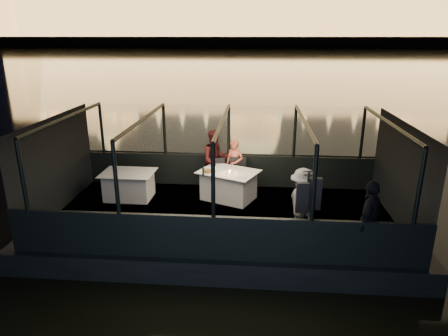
# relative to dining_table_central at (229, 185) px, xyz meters

# --- Properties ---
(river_water) EXTENTS (500.00, 500.00, 0.00)m
(river_water) POSITION_rel_dining_table_central_xyz_m (-0.07, 79.01, -0.89)
(river_water) COLOR black
(river_water) RESTS_ON ground
(boat_hull) EXTENTS (8.60, 4.40, 1.00)m
(boat_hull) POSITION_rel_dining_table_central_xyz_m (-0.07, -0.99, -0.89)
(boat_hull) COLOR black
(boat_hull) RESTS_ON river_water
(boat_deck) EXTENTS (8.00, 4.00, 0.04)m
(boat_deck) POSITION_rel_dining_table_central_xyz_m (-0.07, -0.99, -0.41)
(boat_deck) COLOR black
(boat_deck) RESTS_ON boat_hull
(gunwale_port) EXTENTS (8.00, 0.08, 0.90)m
(gunwale_port) POSITION_rel_dining_table_central_xyz_m (-0.07, 1.01, 0.06)
(gunwale_port) COLOR black
(gunwale_port) RESTS_ON boat_deck
(gunwale_starboard) EXTENTS (8.00, 0.08, 0.90)m
(gunwale_starboard) POSITION_rel_dining_table_central_xyz_m (-0.07, -2.99, 0.06)
(gunwale_starboard) COLOR black
(gunwale_starboard) RESTS_ON boat_deck
(cabin_glass_port) EXTENTS (8.00, 0.02, 1.40)m
(cabin_glass_port) POSITION_rel_dining_table_central_xyz_m (-0.07, 1.01, 1.21)
(cabin_glass_port) COLOR #99B2B2
(cabin_glass_port) RESTS_ON gunwale_port
(cabin_glass_starboard) EXTENTS (8.00, 0.02, 1.40)m
(cabin_glass_starboard) POSITION_rel_dining_table_central_xyz_m (-0.07, -2.99, 1.21)
(cabin_glass_starboard) COLOR #99B2B2
(cabin_glass_starboard) RESTS_ON gunwale_starboard
(cabin_roof_glass) EXTENTS (8.00, 4.00, 0.02)m
(cabin_roof_glass) POSITION_rel_dining_table_central_xyz_m (-0.07, -0.99, 1.91)
(cabin_roof_glass) COLOR #99B2B2
(cabin_roof_glass) RESTS_ON boat_deck
(end_wall_fore) EXTENTS (0.02, 4.00, 2.30)m
(end_wall_fore) POSITION_rel_dining_table_central_xyz_m (-4.07, -0.99, 0.76)
(end_wall_fore) COLOR black
(end_wall_fore) RESTS_ON boat_deck
(end_wall_aft) EXTENTS (0.02, 4.00, 2.30)m
(end_wall_aft) POSITION_rel_dining_table_central_xyz_m (3.93, -0.99, 0.76)
(end_wall_aft) COLOR black
(end_wall_aft) RESTS_ON boat_deck
(canopy_ribs) EXTENTS (8.00, 4.00, 2.30)m
(canopy_ribs) POSITION_rel_dining_table_central_xyz_m (-0.07, -0.99, 0.76)
(canopy_ribs) COLOR black
(canopy_ribs) RESTS_ON boat_deck
(embankment) EXTENTS (400.00, 140.00, 6.00)m
(embankment) POSITION_rel_dining_table_central_xyz_m (-0.07, 209.01, 0.11)
(embankment) COLOR #423D33
(embankment) RESTS_ON ground
(dining_table_central) EXTENTS (1.75, 1.55, 0.77)m
(dining_table_central) POSITION_rel_dining_table_central_xyz_m (0.00, 0.00, 0.00)
(dining_table_central) COLOR silver
(dining_table_central) RESTS_ON boat_deck
(dining_table_aft) EXTENTS (1.37, 1.00, 0.72)m
(dining_table_aft) POSITION_rel_dining_table_central_xyz_m (-2.61, -0.16, 0.00)
(dining_table_aft) COLOR silver
(dining_table_aft) RESTS_ON boat_deck
(chair_port_left) EXTENTS (0.52, 0.52, 0.90)m
(chair_port_left) POSITION_rel_dining_table_central_xyz_m (-0.36, 0.45, 0.06)
(chair_port_left) COLOR black
(chair_port_left) RESTS_ON boat_deck
(chair_port_right) EXTENTS (0.50, 0.50, 0.95)m
(chair_port_right) POSITION_rel_dining_table_central_xyz_m (0.21, 0.45, 0.06)
(chair_port_right) COLOR black
(chair_port_right) RESTS_ON boat_deck
(coat_stand) EXTENTS (0.52, 0.46, 1.60)m
(coat_stand) POSITION_rel_dining_table_central_xyz_m (1.73, -2.28, 0.51)
(coat_stand) COLOR black
(coat_stand) RESTS_ON boat_deck
(person_woman_coral) EXTENTS (0.60, 0.51, 1.41)m
(person_woman_coral) POSITION_rel_dining_table_central_xyz_m (0.11, 0.72, 0.36)
(person_woman_coral) COLOR #F37058
(person_woman_coral) RESTS_ON boat_deck
(person_man_maroon) EXTENTS (0.97, 0.87, 1.67)m
(person_man_maroon) POSITION_rel_dining_table_central_xyz_m (-0.41, 0.72, 0.36)
(person_man_maroon) COLOR #3A1011
(person_man_maroon) RESTS_ON boat_deck
(passenger_stripe) EXTENTS (0.82, 1.11, 1.54)m
(passenger_stripe) POSITION_rel_dining_table_central_xyz_m (1.68, -1.96, 0.47)
(passenger_stripe) COLOR silver
(passenger_stripe) RESTS_ON boat_deck
(passenger_dark) EXTENTS (0.83, 0.98, 1.57)m
(passenger_dark) POSITION_rel_dining_table_central_xyz_m (2.86, -2.66, 0.47)
(passenger_dark) COLOR black
(passenger_dark) RESTS_ON boat_deck
(wine_bottle) EXTENTS (0.06, 0.06, 0.27)m
(wine_bottle) POSITION_rel_dining_table_central_xyz_m (-0.60, -0.42, 0.53)
(wine_bottle) COLOR black
(wine_bottle) RESTS_ON dining_table_central
(bread_basket) EXTENTS (0.24, 0.24, 0.08)m
(bread_basket) POSITION_rel_dining_table_central_xyz_m (-0.52, -0.14, 0.42)
(bread_basket) COLOR brown
(bread_basket) RESTS_ON dining_table_central
(amber_candle) EXTENTS (0.06, 0.06, 0.07)m
(amber_candle) POSITION_rel_dining_table_central_xyz_m (0.04, -0.16, 0.42)
(amber_candle) COLOR yellow
(amber_candle) RESTS_ON dining_table_central
(plate_near) EXTENTS (0.33, 0.33, 0.02)m
(plate_near) POSITION_rel_dining_table_central_xyz_m (0.37, -0.42, 0.39)
(plate_near) COLOR silver
(plate_near) RESTS_ON dining_table_central
(plate_far) EXTENTS (0.29, 0.29, 0.01)m
(plate_far) POSITION_rel_dining_table_central_xyz_m (-0.37, -0.04, 0.39)
(plate_far) COLOR silver
(plate_far) RESTS_ON dining_table_central
(wine_glass_white) EXTENTS (0.07, 0.07, 0.19)m
(wine_glass_white) POSITION_rel_dining_table_central_xyz_m (-0.59, -0.41, 0.48)
(wine_glass_white) COLOR white
(wine_glass_white) RESTS_ON dining_table_central
(wine_glass_red) EXTENTS (0.07, 0.07, 0.18)m
(wine_glass_red) POSITION_rel_dining_table_central_xyz_m (0.08, -0.02, 0.48)
(wine_glass_red) COLOR silver
(wine_glass_red) RESTS_ON dining_table_central
(wine_glass_empty) EXTENTS (0.06, 0.06, 0.17)m
(wine_glass_empty) POSITION_rel_dining_table_central_xyz_m (-0.02, -0.40, 0.48)
(wine_glass_empty) COLOR silver
(wine_glass_empty) RESTS_ON dining_table_central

